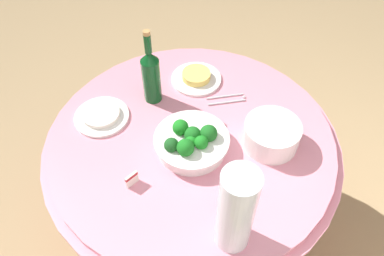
% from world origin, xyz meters
% --- Properties ---
extents(ground_plane, '(6.00, 6.00, 0.00)m').
position_xyz_m(ground_plane, '(0.00, 0.00, 0.00)').
color(ground_plane, tan).
extents(buffet_table, '(1.16, 1.16, 0.74)m').
position_xyz_m(buffet_table, '(0.00, 0.00, 0.38)').
color(buffet_table, maroon).
rests_on(buffet_table, ground_plane).
extents(broccoli_bowl, '(0.28, 0.28, 0.11)m').
position_xyz_m(broccoli_bowl, '(0.03, 0.05, 0.78)').
color(broccoli_bowl, white).
rests_on(broccoli_bowl, buffet_table).
extents(plate_stack, '(0.21, 0.21, 0.10)m').
position_xyz_m(plate_stack, '(-0.24, 0.17, 0.79)').
color(plate_stack, white).
rests_on(plate_stack, buffet_table).
extents(wine_bottle, '(0.07, 0.07, 0.34)m').
position_xyz_m(wine_bottle, '(0.04, -0.26, 0.87)').
color(wine_bottle, '#0D451B').
rests_on(wine_bottle, buffet_table).
extents(decorative_fruit_vase, '(0.11, 0.11, 0.34)m').
position_xyz_m(decorative_fruit_vase, '(0.09, 0.42, 0.90)').
color(decorative_fruit_vase, silver).
rests_on(decorative_fruit_vase, buffet_table).
extents(serving_tongs, '(0.17, 0.09, 0.01)m').
position_xyz_m(serving_tongs, '(-0.23, -0.10, 0.74)').
color(serving_tongs, silver).
rests_on(serving_tongs, buffet_table).
extents(food_plate_rice, '(0.22, 0.22, 0.03)m').
position_xyz_m(food_plate_rice, '(0.27, -0.26, 0.75)').
color(food_plate_rice, white).
rests_on(food_plate_rice, buffet_table).
extents(food_plate_noodles, '(0.22, 0.22, 0.04)m').
position_xyz_m(food_plate_noodles, '(-0.17, -0.27, 0.76)').
color(food_plate_noodles, white).
rests_on(food_plate_noodles, buffet_table).
extents(label_placard_front, '(0.05, 0.02, 0.05)m').
position_xyz_m(label_placard_front, '(0.29, 0.09, 0.77)').
color(label_placard_front, white).
rests_on(label_placard_front, buffet_table).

